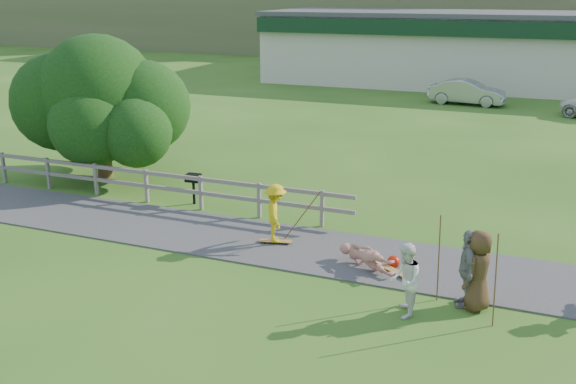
% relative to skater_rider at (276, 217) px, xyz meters
% --- Properties ---
extents(ground, '(260.00, 260.00, 0.00)m').
position_rel_skater_rider_xyz_m(ground, '(-1.29, -1.52, -0.80)').
color(ground, '#2E5919').
rests_on(ground, ground).
extents(path, '(34.00, 3.00, 0.04)m').
position_rel_skater_rider_xyz_m(path, '(-1.29, -0.02, -0.78)').
color(path, '#39393B').
rests_on(path, ground).
extents(fence, '(15.05, 0.10, 1.10)m').
position_rel_skater_rider_xyz_m(fence, '(-5.91, 1.78, -0.08)').
color(fence, '#656059').
rests_on(fence, ground).
extents(strip_mall, '(32.50, 10.75, 5.10)m').
position_rel_skater_rider_xyz_m(strip_mall, '(2.71, 33.42, 1.78)').
color(strip_mall, beige).
rests_on(strip_mall, ground).
extents(skater_rider, '(1.00, 1.19, 1.60)m').
position_rel_skater_rider_xyz_m(skater_rider, '(0.00, 0.00, 0.00)').
color(skater_rider, gold).
rests_on(skater_rider, ground).
extents(skater_fallen, '(1.20, 1.66, 0.62)m').
position_rel_skater_rider_xyz_m(skater_fallen, '(2.71, -0.65, -0.49)').
color(skater_fallen, '#AC6D5F').
rests_on(skater_fallen, ground).
extents(spectator_a, '(0.78, 0.90, 1.61)m').
position_rel_skater_rider_xyz_m(spectator_a, '(4.06, -2.63, 0.01)').
color(spectator_a, white).
rests_on(spectator_a, ground).
extents(spectator_b, '(0.63, 1.10, 1.76)m').
position_rel_skater_rider_xyz_m(spectator_b, '(5.21, -1.69, 0.08)').
color(spectator_b, gray).
rests_on(spectator_b, ground).
extents(spectator_c, '(0.85, 1.02, 1.79)m').
position_rel_skater_rider_xyz_m(spectator_c, '(5.45, -1.76, 0.10)').
color(spectator_c, '#4C341E').
rests_on(spectator_c, ground).
extents(car_silver, '(4.56, 1.90, 1.47)m').
position_rel_skater_rider_xyz_m(car_silver, '(1.99, 24.69, -0.06)').
color(car_silver, '#A0A3A7').
rests_on(car_silver, ground).
extents(tree, '(6.72, 6.72, 3.97)m').
position_rel_skater_rider_xyz_m(tree, '(-8.40, 3.71, 1.19)').
color(tree, black).
rests_on(tree, ground).
extents(bbq, '(0.48, 0.38, 0.99)m').
position_rel_skater_rider_xyz_m(bbq, '(-3.79, 2.20, -0.30)').
color(bbq, black).
rests_on(bbq, ground).
extents(longboard_rider, '(0.90, 0.43, 0.10)m').
position_rel_skater_rider_xyz_m(longboard_rider, '(0.00, 0.00, -0.75)').
color(longboard_rider, olive).
rests_on(longboard_rider, ground).
extents(longboard_fallen, '(0.86, 0.65, 0.10)m').
position_rel_skater_rider_xyz_m(longboard_fallen, '(3.51, -0.75, -0.75)').
color(longboard_fallen, olive).
rests_on(longboard_fallen, ground).
extents(helmet, '(0.32, 0.32, 0.32)m').
position_rel_skater_rider_xyz_m(helmet, '(3.31, -0.30, -0.64)').
color(helmet, red).
rests_on(helmet, ground).
extents(pole_rider, '(0.03, 0.03, 1.85)m').
position_rel_skater_rider_xyz_m(pole_rider, '(0.60, 0.40, 0.13)').
color(pole_rider, brown).
rests_on(pole_rider, ground).
extents(pole_spec_left, '(0.03, 0.03, 2.01)m').
position_rel_skater_rider_xyz_m(pole_spec_left, '(4.59, -1.66, 0.21)').
color(pole_spec_left, brown).
rests_on(pole_spec_left, ground).
extents(pole_spec_right, '(0.03, 0.03, 2.03)m').
position_rel_skater_rider_xyz_m(pole_spec_right, '(5.83, -2.40, 0.22)').
color(pole_spec_right, brown).
rests_on(pole_spec_right, ground).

